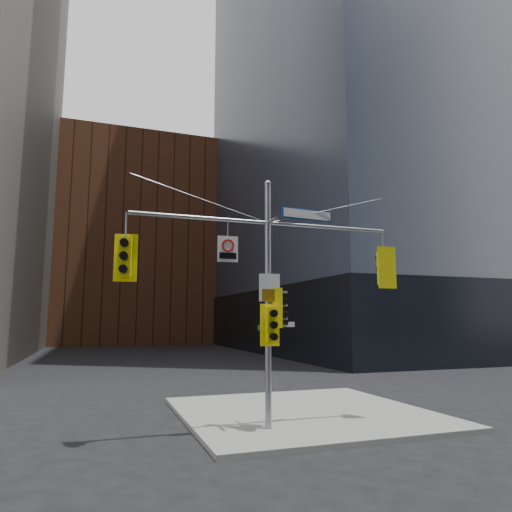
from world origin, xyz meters
TOP-DOWN VIEW (x-y plane):
  - ground at (0.00, 0.00)m, footprint 160.00×160.00m
  - sidewalk_corner at (2.00, 4.00)m, footprint 8.00×8.00m
  - podium_ne at (28.00, 32.00)m, footprint 36.40×36.40m
  - brick_midrise at (0.00, 58.00)m, footprint 26.00×20.00m
  - signal_assembly at (0.00, 1.99)m, footprint 8.00×0.80m
  - traffic_light_west_arm at (-4.04, 2.01)m, footprint 0.61×0.54m
  - traffic_light_east_arm at (3.98, 1.99)m, footprint 0.64×0.50m
  - traffic_light_pole_side at (0.33, 1.99)m, footprint 0.49×0.42m
  - traffic_light_pole_front at (0.00, 1.73)m, footprint 0.57×0.46m
  - street_sign_blade at (1.30, 2.00)m, footprint 1.77×0.22m
  - regulatory_sign_arm at (-1.23, 1.97)m, footprint 0.60×0.08m
  - regulatory_sign_pole at (0.00, 1.88)m, footprint 0.61×0.10m
  - street_blade_ew at (0.45, 2.00)m, footprint 0.76×0.05m
  - street_blade_ns at (0.00, 2.45)m, footprint 0.04×0.79m

SIDE VIEW (x-z plane):
  - ground at x=0.00m, z-range 0.00..0.00m
  - sidewalk_corner at x=2.00m, z-range 0.00..0.15m
  - street_blade_ns at x=0.00m, z-range 2.83..2.99m
  - podium_ne at x=28.00m, z-range 0.00..6.00m
  - traffic_light_pole_front at x=0.00m, z-range 2.41..3.60m
  - street_blade_ew at x=0.45m, z-range 2.94..3.09m
  - traffic_light_pole_side at x=0.33m, z-range 2.92..4.06m
  - regulatory_sign_pole at x=0.00m, z-range 3.65..4.45m
  - signal_assembly at x=0.00m, z-range 0.77..8.07m
  - traffic_light_east_arm at x=3.98m, z-range 4.13..5.47m
  - traffic_light_west_arm at x=-4.04m, z-range 4.16..5.44m
  - regulatory_sign_arm at x=-1.23m, z-range 4.80..5.55m
  - street_sign_blade at x=1.30m, z-range 6.18..6.52m
  - brick_midrise at x=0.00m, z-range 0.00..28.00m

